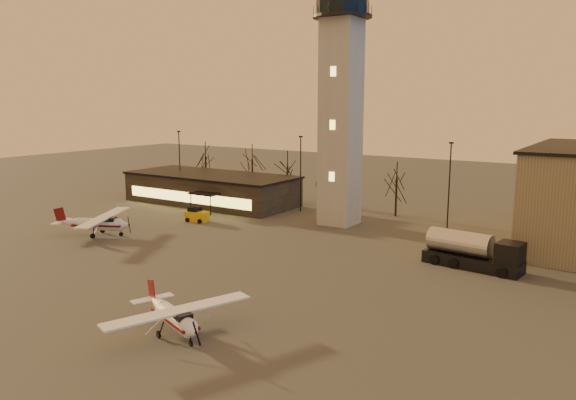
{
  "coord_description": "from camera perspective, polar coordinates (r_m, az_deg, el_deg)",
  "views": [
    {
      "loc": [
        31.12,
        -29.18,
        14.86
      ],
      "look_at": [
        3.66,
        13.0,
        5.83
      ],
      "focal_mm": 35.0,
      "sensor_mm": 36.0,
      "label": 1
    }
  ],
  "objects": [
    {
      "name": "cessna_front",
      "position": [
        37.17,
        -11.22,
        -12.05
      ],
      "size": [
        7.9,
        9.6,
        2.71
      ],
      "rotation": [
        0.0,
        0.0,
        -0.37
      ],
      "color": "white",
      "rests_on": "ground"
    },
    {
      "name": "light_poles",
      "position": [
        68.18,
        6.04,
        2.14
      ],
      "size": [
        58.5,
        12.25,
        10.14
      ],
      "color": "black",
      "rests_on": "ground"
    },
    {
      "name": "cessna_rear",
      "position": [
        65.34,
        -18.45,
        -2.54
      ],
      "size": [
        9.08,
        10.76,
        3.14
      ],
      "rotation": [
        0.0,
        0.0,
        0.48
      ],
      "color": "silver",
      "rests_on": "ground"
    },
    {
      "name": "service_cart",
      "position": [
        70.15,
        -9.24,
        -1.64
      ],
      "size": [
        2.91,
        2.02,
        1.76
      ],
      "rotation": [
        0.0,
        0.0,
        0.1
      ],
      "color": "#E1A20D",
      "rests_on": "ground"
    },
    {
      "name": "control_tower",
      "position": [
        66.88,
        5.43,
        11.38
      ],
      "size": [
        6.8,
        6.8,
        32.6
      ],
      "color": "#9E9B96",
      "rests_on": "ground"
    },
    {
      "name": "tree_row",
      "position": [
        82.21,
        -0.2,
        3.94
      ],
      "size": [
        37.2,
        9.2,
        8.8
      ],
      "color": "black",
      "rests_on": "ground"
    },
    {
      "name": "fuel_truck",
      "position": [
        52.95,
        18.2,
        -5.23
      ],
      "size": [
        8.87,
        3.67,
        3.2
      ],
      "rotation": [
        0.0,
        0.0,
        -0.12
      ],
      "color": "black",
      "rests_on": "ground"
    },
    {
      "name": "ground",
      "position": [
        45.17,
        -13.18,
        -9.31
      ],
      "size": [
        220.0,
        220.0,
        0.0
      ],
      "primitive_type": "plane",
      "color": "#3B3936",
      "rests_on": "ground"
    },
    {
      "name": "terminal",
      "position": [
        81.99,
        -7.81,
        1.16
      ],
      "size": [
        25.4,
        12.2,
        4.3
      ],
      "color": "black",
      "rests_on": "ground"
    }
  ]
}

